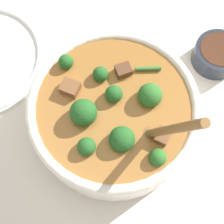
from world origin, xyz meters
name	(u,v)px	position (x,y,z in m)	size (l,w,h in m)	color
ground_plane	(112,125)	(0.00, 0.00, 0.00)	(4.00, 4.00, 0.00)	silver
stew_bowl	(112,114)	(0.00, 0.00, 0.06)	(0.28, 0.28, 0.25)	white
condiment_bowl	(216,54)	(-0.14, 0.20, 0.02)	(0.09, 0.09, 0.04)	#232833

